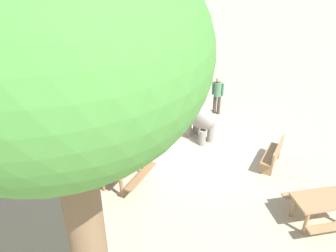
{
  "coord_description": "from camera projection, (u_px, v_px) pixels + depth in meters",
  "views": [
    {
      "loc": [
        -9.92,
        2.09,
        6.69
      ],
      "look_at": [
        0.33,
        0.79,
        0.8
      ],
      "focal_mm": 36.3,
      "sensor_mm": 36.0,
      "label": 1
    }
  ],
  "objects": [
    {
      "name": "ground_plane",
      "position": [
        191.0,
        149.0,
        12.09
      ],
      "size": [
        60.0,
        60.0,
        0.0
      ],
      "primitive_type": "plane",
      "color": "#BAA88C"
    },
    {
      "name": "person_handler",
      "position": [
        218.0,
        93.0,
        14.0
      ],
      "size": [
        0.32,
        0.45,
        1.62
      ],
      "rotation": [
        0.0,
        0.0,
        2.6
      ],
      "color": "#3F3833",
      "rests_on": "ground_plane"
    },
    {
      "name": "picnic_table_near",
      "position": [
        123.0,
        166.0,
        10.2
      ],
      "size": [
        2.07,
        2.06,
        0.78
      ],
      "rotation": [
        0.0,
        0.0,
        2.56
      ],
      "color": "olive",
      "rests_on": "ground_plane"
    },
    {
      "name": "wooden_bench",
      "position": [
        274.0,
        154.0,
        10.96
      ],
      "size": [
        1.37,
        1.14,
        0.88
      ],
      "rotation": [
        0.0,
        0.0,
        5.66
      ],
      "color": "#9E7A51",
      "rests_on": "ground_plane"
    },
    {
      "name": "feed_bucket",
      "position": [
        186.0,
        121.0,
        13.5
      ],
      "size": [
        0.36,
        0.36,
        0.32
      ],
      "primitive_type": "cylinder",
      "color": "gray",
      "rests_on": "ground_plane"
    },
    {
      "name": "picnic_table_far",
      "position": [
        322.0,
        204.0,
        8.77
      ],
      "size": [
        1.58,
        1.6,
        0.78
      ],
      "rotation": [
        0.0,
        0.0,
        1.64
      ],
      "color": "#9E7A51",
      "rests_on": "ground_plane"
    },
    {
      "name": "shade_tree_main",
      "position": [
        57.0,
        55.0,
        5.03
      ],
      "size": [
        5.09,
        4.66,
        7.0
      ],
      "color": "brown",
      "rests_on": "ground_plane"
    },
    {
      "name": "elephant",
      "position": [
        196.0,
        116.0,
        12.42
      ],
      "size": [
        1.9,
        1.66,
        1.36
      ],
      "rotation": [
        0.0,
        0.0,
        0.51
      ],
      "color": "gray",
      "rests_on": "ground_plane"
    }
  ]
}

